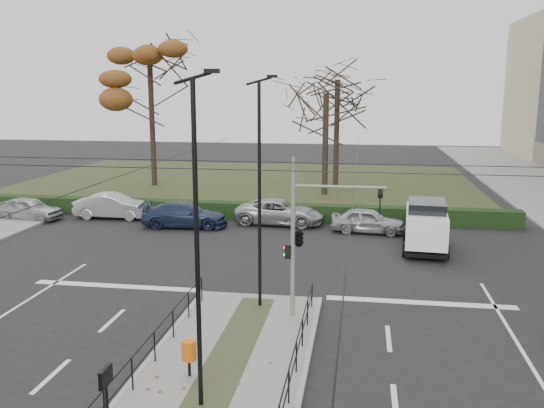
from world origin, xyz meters
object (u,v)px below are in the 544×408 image
at_px(traffic_light, 302,235).
at_px(white_van, 426,224).
at_px(streetlamp_median_far, 260,193).
at_px(bare_tree_center, 337,88).
at_px(parked_car_fifth, 368,220).
at_px(info_panel, 106,387).
at_px(rust_tree, 150,63).
at_px(litter_bin, 189,351).
at_px(parked_car_third, 185,215).
at_px(parked_car_fourth, 280,212).
at_px(bare_tree_near, 326,101).
at_px(parked_car_first, 29,209).
at_px(streetlamp_median_near, 198,244).
at_px(parked_car_second, 113,206).

distance_m(traffic_light, white_van, 11.30).
xyz_separation_m(traffic_light, streetlamp_median_far, (-1.55, 0.73, 1.28)).
relative_size(bare_tree_center, parked_car_fifth, 2.81).
distance_m(info_panel, rust_tree, 37.67).
bearing_deg(litter_bin, parked_car_third, 107.79).
bearing_deg(info_panel, streetlamp_median_far, 79.36).
xyz_separation_m(parked_car_fourth, rust_tree, (-12.32, 12.16, 9.27)).
relative_size(info_panel, parked_car_fourth, 0.38).
bearing_deg(streetlamp_median_far, litter_bin, -100.46).
height_order(info_panel, bare_tree_near, bare_tree_near).
xyz_separation_m(litter_bin, parked_car_first, (-15.62, 17.79, -0.17)).
bearing_deg(info_panel, parked_car_fifth, 75.23).
bearing_deg(traffic_light, parked_car_third, 122.66).
bearing_deg(traffic_light, streetlamp_median_near, -106.60).
bearing_deg(rust_tree, parked_car_fourth, -44.63).
height_order(parked_car_third, white_van, white_van).
xyz_separation_m(info_panel, bare_tree_near, (2.46, 32.59, 5.37)).
xyz_separation_m(parked_car_first, bare_tree_near, (17.39, 11.23, 6.37)).
relative_size(parked_car_second, white_van, 0.97).
xyz_separation_m(litter_bin, parked_car_second, (-10.71, 19.03, -0.11)).
xyz_separation_m(info_panel, parked_car_fourth, (0.49, 22.62, -0.98)).
bearing_deg(parked_car_second, parked_car_fifth, -96.48).
height_order(streetlamp_median_far, white_van, streetlamp_median_far).
bearing_deg(parked_car_fourth, parked_car_third, 110.76).
distance_m(litter_bin, info_panel, 3.74).
bearing_deg(parked_car_fifth, parked_car_first, 94.83).
relative_size(parked_car_fourth, bare_tree_near, 0.52).
distance_m(streetlamp_median_near, parked_car_fourth, 20.76).
bearing_deg(white_van, litter_bin, -117.89).
height_order(parked_car_first, parked_car_fourth, parked_car_fourth).
bearing_deg(traffic_light, bare_tree_center, 90.36).
relative_size(streetlamp_median_far, parked_car_third, 1.65).
bearing_deg(litter_bin, info_panel, -100.92).
distance_m(info_panel, parked_car_fifth, 22.06).
height_order(rust_tree, parked_car_fifth, rust_tree).
relative_size(streetlamp_median_far, parked_car_first, 1.99).
distance_m(parked_car_third, white_van, 13.65).
relative_size(bare_tree_near, parked_car_fifth, 2.47).
relative_size(bare_tree_center, bare_tree_near, 1.14).
xyz_separation_m(litter_bin, bare_tree_center, (2.38, 33.68, 7.17)).
xyz_separation_m(streetlamp_median_far, parked_car_third, (-6.61, 12.00, -3.59)).
distance_m(streetlamp_median_far, bare_tree_near, 23.73).
relative_size(traffic_light, streetlamp_median_far, 0.61).
bearing_deg(bare_tree_center, info_panel, -94.71).
xyz_separation_m(litter_bin, white_van, (7.74, 14.62, 0.41)).
height_order(litter_bin, rust_tree, rust_tree).
relative_size(parked_car_first, parked_car_third, 0.83).
relative_size(traffic_light, bare_tree_near, 0.50).
xyz_separation_m(streetlamp_median_near, bare_tree_near, (1.04, 30.40, 2.79)).
height_order(white_van, rust_tree, rust_tree).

